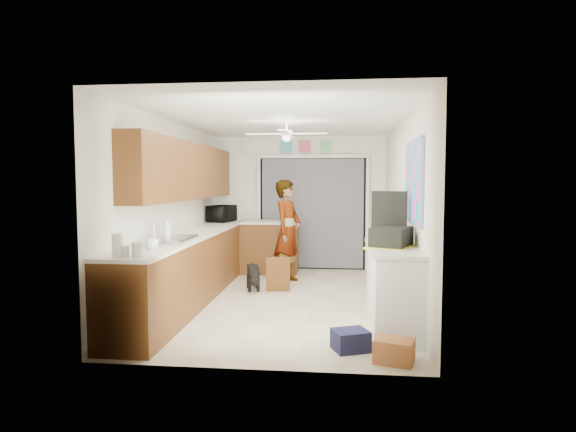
{
  "coord_description": "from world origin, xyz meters",
  "views": [
    {
      "loc": [
        0.73,
        -6.58,
        1.66
      ],
      "look_at": [
        0.0,
        0.4,
        1.15
      ],
      "focal_mm": 30.0,
      "sensor_mm": 36.0,
      "label": 1
    }
  ],
  "objects": [
    {
      "name": "ceiling",
      "position": [
        0.0,
        0.0,
        2.5
      ],
      "size": [
        5.0,
        5.0,
        0.0
      ],
      "primitive_type": "plane",
      "rotation": [
        3.14,
        0.0,
        0.0
      ],
      "color": "white",
      "rests_on": "ground"
    },
    {
      "name": "suitcase_lid",
      "position": [
        1.32,
        -0.89,
        1.29
      ],
      "size": [
        0.4,
        0.2,
        0.5
      ],
      "primitive_type": "cube",
      "rotation": [
        0.0,
        0.0,
        -0.41
      ],
      "color": "black",
      "rests_on": "suitcase"
    },
    {
      "name": "dog",
      "position": [
        -0.55,
        0.58,
        0.21
      ],
      "size": [
        0.36,
        0.57,
        0.42
      ],
      "primitive_type": "cube",
      "rotation": [
        0.0,
        0.0,
        0.26
      ],
      "color": "black",
      "rests_on": "floor"
    },
    {
      "name": "peninsula_base",
      "position": [
        -0.5,
        2.0,
        0.45
      ],
      "size": [
        1.0,
        0.6,
        0.9
      ],
      "primitive_type": "cube",
      "color": "brown",
      "rests_on": "floor"
    },
    {
      "name": "upper_cabinets",
      "position": [
        -1.44,
        0.2,
        1.8
      ],
      "size": [
        0.32,
        4.0,
        0.8
      ],
      "primitive_type": "cube",
      "color": "brown",
      "rests_on": "wall_left"
    },
    {
      "name": "cardboard_box",
      "position": [
        1.25,
        -2.2,
        0.11
      ],
      "size": [
        0.41,
        0.35,
        0.22
      ],
      "primitive_type": "cube",
      "rotation": [
        0.0,
        0.0,
        -0.31
      ],
      "color": "#B86339",
      "rests_on": "floor"
    },
    {
      "name": "door_trim_left",
      "position": [
        -0.77,
        2.44,
        1.05
      ],
      "size": [
        0.06,
        0.04,
        2.1
      ],
      "primitive_type": "cube",
      "color": "white",
      "rests_on": "wall_back"
    },
    {
      "name": "wall_left",
      "position": [
        -1.6,
        0.0,
        1.25
      ],
      "size": [
        0.0,
        5.0,
        5.0
      ],
      "primitive_type": "plane",
      "rotation": [
        1.57,
        0.0,
        1.57
      ],
      "color": "white",
      "rests_on": "ground"
    },
    {
      "name": "route66_sign",
      "position": [
        -0.95,
        2.47,
        2.3
      ],
      "size": [
        0.22,
        0.02,
        0.26
      ],
      "primitive_type": "cube",
      "color": "silver",
      "rests_on": "wall_back"
    },
    {
      "name": "door_trim_right",
      "position": [
        1.27,
        2.44,
        1.05
      ],
      "size": [
        0.06,
        0.04,
        2.1
      ],
      "primitive_type": "cube",
      "color": "white",
      "rests_on": "wall_back"
    },
    {
      "name": "navy_crate",
      "position": [
        0.86,
        -1.92,
        0.1
      ],
      "size": [
        0.41,
        0.38,
        0.2
      ],
      "primitive_type": "cube",
      "rotation": [
        0.0,
        0.0,
        0.39
      ],
      "color": "#151634",
      "rests_on": "floor"
    },
    {
      "name": "back_opening_recess",
      "position": [
        0.25,
        2.47,
        1.05
      ],
      "size": [
        2.0,
        0.06,
        2.1
      ],
      "primitive_type": "cube",
      "color": "black",
      "rests_on": "wall_back"
    },
    {
      "name": "sink_basin",
      "position": [
        -1.29,
        -1.0,
        0.95
      ],
      "size": [
        0.5,
        0.76,
        0.06
      ],
      "primitive_type": "cube",
      "color": "silver",
      "rests_on": "left_countertop"
    },
    {
      "name": "right_counter_top",
      "position": [
        1.34,
        -1.2,
        0.92
      ],
      "size": [
        0.54,
        1.44,
        0.04
      ],
      "primitive_type": "cube",
      "color": "white",
      "rests_on": "right_counter_base"
    },
    {
      "name": "soap_bottle",
      "position": [
        -1.39,
        -0.81,
        1.08
      ],
      "size": [
        0.14,
        0.14,
        0.28
      ],
      "primitive_type": "imported",
      "rotation": [
        0.0,
        0.0,
        0.4
      ],
      "color": "silver",
      "rests_on": "left_countertop"
    },
    {
      "name": "ceiling_fan",
      "position": [
        0.0,
        0.2,
        2.32
      ],
      "size": [
        1.14,
        1.14,
        0.24
      ],
      "primitive_type": "cube",
      "color": "white",
      "rests_on": "ceiling"
    },
    {
      "name": "wall_right",
      "position": [
        1.6,
        0.0,
        1.25
      ],
      "size": [
        0.0,
        5.0,
        5.0
      ],
      "primitive_type": "plane",
      "rotation": [
        1.57,
        0.0,
        -1.57
      ],
      "color": "white",
      "rests_on": "ground"
    },
    {
      "name": "paper_towel_roll",
      "position": [
        -1.35,
        -2.25,
        1.05
      ],
      "size": [
        0.14,
        0.14,
        0.23
      ],
      "primitive_type": "cylinder",
      "rotation": [
        0.0,
        0.0,
        0.43
      ],
      "color": "white",
      "rests_on": "left_countertop"
    },
    {
      "name": "door_trim_head",
      "position": [
        0.25,
        2.44,
        2.12
      ],
      "size": [
        2.1,
        0.04,
        0.06
      ],
      "primitive_type": "cube",
      "color": "white",
      "rests_on": "wall_back"
    },
    {
      "name": "suitcase_rim",
      "position": [
        1.32,
        -1.18,
        0.93
      ],
      "size": [
        0.64,
        0.71,
        0.02
      ],
      "primitive_type": "cube",
      "rotation": [
        0.0,
        0.0,
        -0.41
      ],
      "color": "yellow",
      "rests_on": "suitcase"
    },
    {
      "name": "header_frame_1",
      "position": [
        -0.25,
        2.47,
        2.3
      ],
      "size": [
        0.22,
        0.02,
        0.22
      ],
      "primitive_type": "cube",
      "color": "#4DA8CF",
      "rests_on": "wall_back"
    },
    {
      "name": "suitcase",
      "position": [
        1.32,
        -1.18,
        1.04
      ],
      "size": [
        0.53,
        0.59,
        0.21
      ],
      "primitive_type": "cube",
      "rotation": [
        0.0,
        0.0,
        -0.41
      ],
      "color": "black",
      "rests_on": "right_counter_top"
    },
    {
      "name": "curtain_panel",
      "position": [
        0.25,
        2.43,
        1.05
      ],
      "size": [
        1.9,
        0.03,
        2.05
      ],
      "primitive_type": "cube",
      "color": "slate",
      "rests_on": "wall_back"
    },
    {
      "name": "peninsula_top",
      "position": [
        -0.5,
        2.0,
        0.92
      ],
      "size": [
        1.04,
        0.64,
        0.04
      ],
      "primitive_type": "cube",
      "color": "white",
      "rests_on": "peninsula_base"
    },
    {
      "name": "wall_front",
      "position": [
        0.0,
        -2.5,
        1.25
      ],
      "size": [
        3.2,
        0.0,
        3.2
      ],
      "primitive_type": "plane",
      "rotation": [
        -1.57,
        0.0,
        0.0
      ],
      "color": "white",
      "rests_on": "ground"
    },
    {
      "name": "header_frame_3",
      "position": [
        0.5,
        2.47,
        2.3
      ],
      "size": [
        0.22,
        0.02,
        0.22
      ],
      "primitive_type": "cube",
      "color": "#6DC080",
      "rests_on": "wall_back"
    },
    {
      "name": "cabinet_door_panel",
      "position": [
        -0.16,
        0.46,
        0.27
      ],
      "size": [
        0.38,
        0.2,
        0.53
      ],
      "primitive_type": "cube",
      "rotation": [
        0.21,
        0.0,
        0.17
      ],
      "color": "brown",
      "rests_on": "floor"
    },
    {
      "name": "wall_back",
      "position": [
        0.0,
        2.5,
        1.25
      ],
      "size": [
        3.2,
        0.0,
        3.2
      ],
      "primitive_type": "plane",
      "rotation": [
        1.57,
        0.0,
        0.0
      ],
      "color": "white",
      "rests_on": "ground"
    },
    {
      "name": "left_countertop",
      "position": [
        -1.29,
        0.0,
        0.92
      ],
      "size": [
        0.62,
        4.8,
        0.04
      ],
      "primitive_type": "cube",
      "color": "white",
      "rests_on": "left_base_cabinets"
    },
    {
      "name": "jar_a",
      "position": [
        -1.16,
        -2.25,
        1.01
      ],
      "size": [
        0.12,
        0.12,
        0.14
      ],
      "primitive_type": "cylinder",
      "rotation": [
        0.0,
        0.0,
        -0.23
      ],
      "color": "silver",
      "rests_on": "left_countertop"
    },
    {
      "name": "faucet",
      "position": [
        -1.48,
        -1.0,
        1.05
      ],
      "size": [
        0.03,
        0.03,
        0.22
      ],
      "primitive_type": "cylinder",
      "color": "silver",
      "rests_on": "left_countertop"
    },
    {
      "name": "header_frame_4",
      "position": [
        0.9,
        2.47,
        2.3
      ],
      "size": [
        0.22,
        0.02,
        0.22
      ],
      "primitive_type": "cube",
      "color": "silver",
      "rests_on": "wall_back"
    },
    {
      "name": "cup",
      "position": [
        -1.23,
        -1.7,
        1.0
      ],
      "size": [
        0.15,
        0.15,
        0.11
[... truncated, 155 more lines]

